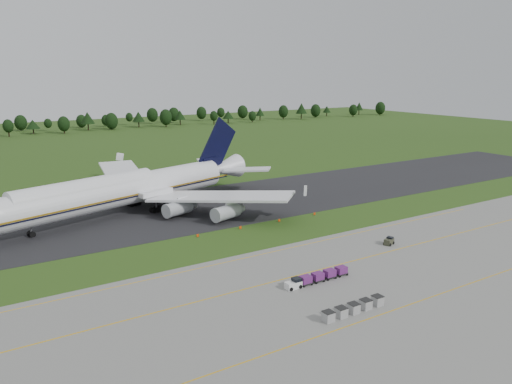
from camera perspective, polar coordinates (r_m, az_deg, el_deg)
ground at (r=106.05m, az=-1.51°, el=-5.37°), size 600.00×600.00×0.00m
apron at (r=80.72m, az=11.12°, el=-11.89°), size 300.00×52.00×0.06m
taxiway at (r=129.90m, az=-7.80°, el=-1.92°), size 300.00×40.00×0.08m
apron_markings at (r=85.45m, az=7.87°, el=-10.25°), size 300.00×30.20×0.01m
tree_line at (r=313.32m, az=-21.22°, el=7.45°), size 528.26×21.62×12.00m
aircraft at (r=127.81m, az=-14.38°, el=0.37°), size 76.88×71.92×21.71m
baggage_train at (r=85.35m, az=6.91°, el=-9.65°), size 12.61×1.61×1.55m
utility_cart at (r=105.81m, az=14.95°, el=-5.52°), size 2.51×1.96×1.21m
uld_row at (r=76.05m, az=11.10°, el=-12.89°), size 11.12×1.52×1.50m
edge_markers at (r=115.23m, az=0.49°, el=-3.68°), size 32.32×0.30×0.60m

